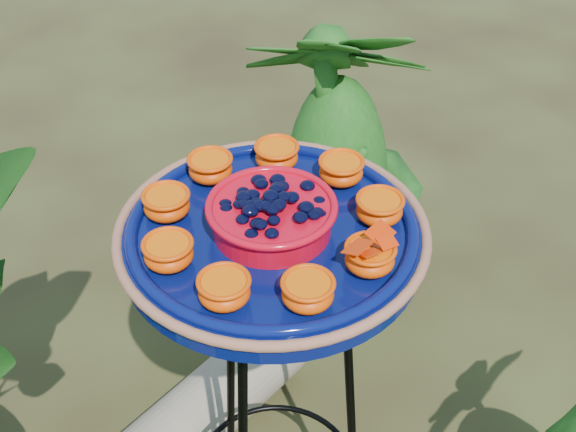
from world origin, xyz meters
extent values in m
torus|color=black|center=(0.02, 0.03, 0.88)|extent=(0.27, 0.27, 0.02)
cylinder|color=black|center=(0.02, 0.17, 0.44)|extent=(0.02, 0.09, 0.88)
cylinder|color=black|center=(0.14, -0.05, 0.44)|extent=(0.08, 0.06, 0.88)
cylinder|color=#06104F|center=(0.02, 0.03, 0.92)|extent=(0.48, 0.48, 0.04)
torus|color=#A66E4B|center=(0.02, 0.03, 0.93)|extent=(0.47, 0.47, 0.02)
torus|color=#06104F|center=(0.02, 0.03, 0.94)|extent=(0.44, 0.44, 0.02)
cylinder|color=red|center=(0.02, 0.03, 0.96)|extent=(0.19, 0.19, 0.04)
torus|color=red|center=(0.02, 0.03, 0.98)|extent=(0.19, 0.19, 0.01)
ellipsoid|color=black|center=(0.02, 0.03, 0.99)|extent=(0.16, 0.16, 0.03)
ellipsoid|color=#FF3902|center=(0.18, 0.05, 0.95)|extent=(0.07, 0.07, 0.04)
cylinder|color=#FF6B05|center=(0.18, 0.05, 0.97)|extent=(0.06, 0.06, 0.01)
ellipsoid|color=#FF3902|center=(0.13, 0.15, 0.95)|extent=(0.07, 0.07, 0.04)
cylinder|color=#FF6B05|center=(0.13, 0.15, 0.97)|extent=(0.06, 0.06, 0.01)
ellipsoid|color=#FF3902|center=(0.03, 0.19, 0.95)|extent=(0.07, 0.07, 0.04)
cylinder|color=#FF6B05|center=(0.03, 0.19, 0.97)|extent=(0.06, 0.06, 0.01)
ellipsoid|color=#FF3902|center=(-0.08, 0.16, 0.95)|extent=(0.07, 0.07, 0.04)
cylinder|color=#FF6B05|center=(-0.08, 0.16, 0.97)|extent=(0.06, 0.06, 0.01)
ellipsoid|color=#FF3902|center=(-0.14, 0.07, 0.95)|extent=(0.07, 0.07, 0.04)
cylinder|color=#FF6B05|center=(-0.14, 0.07, 0.97)|extent=(0.06, 0.06, 0.01)
ellipsoid|color=#FF3902|center=(-0.13, -0.04, 0.95)|extent=(0.07, 0.07, 0.04)
cylinder|color=#FF6B05|center=(-0.13, -0.04, 0.97)|extent=(0.06, 0.06, 0.01)
ellipsoid|color=#FF3902|center=(-0.05, -0.12, 0.95)|extent=(0.07, 0.07, 0.04)
cylinder|color=#FF6B05|center=(-0.05, -0.12, 0.97)|extent=(0.06, 0.06, 0.01)
ellipsoid|color=#FF3902|center=(0.06, -0.13, 0.95)|extent=(0.07, 0.07, 0.04)
cylinder|color=#FF6B05|center=(0.06, -0.13, 0.97)|extent=(0.06, 0.06, 0.01)
ellipsoid|color=#FF3902|center=(0.15, -0.06, 0.95)|extent=(0.07, 0.07, 0.04)
cylinder|color=#FF6B05|center=(0.15, -0.06, 0.97)|extent=(0.06, 0.06, 0.01)
cylinder|color=black|center=(0.06, -0.13, 0.98)|extent=(0.01, 0.03, 0.00)
cube|color=#ED3A04|center=(0.04, -0.12, 0.99)|extent=(0.04, 0.03, 0.01)
cube|color=#ED3A04|center=(0.08, -0.12, 0.99)|extent=(0.04, 0.03, 0.01)
cylinder|color=gray|center=(0.11, 0.39, 0.09)|extent=(0.56, 0.26, 0.18)
imported|color=#195316|center=(0.73, 0.60, 0.44)|extent=(0.69, 0.69, 0.88)
camera|label=1|loc=(-0.57, -0.67, 1.70)|focal=50.00mm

